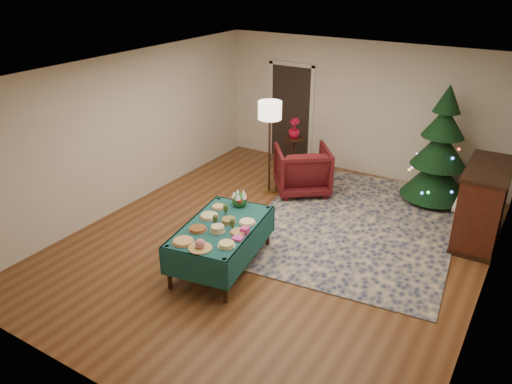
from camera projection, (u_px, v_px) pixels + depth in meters
The scene contains 26 objects.
room_shell at pixel (277, 165), 7.34m from camera, with size 7.00×7.00×7.00m.
doorway at pixel (291, 110), 10.89m from camera, with size 1.08×0.04×2.16m.
rug at pixel (355, 223), 8.50m from camera, with size 3.20×4.20×0.02m, color #121F44.
buffet_table at pixel (221, 234), 7.12m from camera, with size 1.27×1.86×0.67m.
platter_0 at pixel (183, 241), 6.63m from camera, with size 0.31×0.31×0.04m.
platter_1 at pixel (200, 245), 6.47m from camera, with size 0.32×0.32×0.14m.
platter_2 at pixel (226, 245), 6.54m from camera, with size 0.24×0.24×0.06m.
platter_3 at pixel (198, 229), 6.93m from camera, with size 0.27×0.27×0.05m.
platter_4 at pixel (218, 229), 6.88m from camera, with size 0.22×0.22×0.09m.
platter_5 at pixel (238, 232), 6.86m from camera, with size 0.25×0.25×0.04m.
platter_6 at pixel (209, 216), 7.28m from camera, with size 0.29×0.29×0.05m.
platter_7 at pixel (229, 221), 7.13m from camera, with size 0.23×0.23×0.06m.
platter_8 at pixel (247, 222), 7.12m from camera, with size 0.25×0.25×0.04m.
platter_9 at pixel (218, 207), 7.56m from camera, with size 0.22×0.22×0.04m.
goblet_0 at pixel (226, 210), 7.33m from camera, with size 0.07×0.07×0.16m.
goblet_1 at pixel (232, 224), 6.93m from camera, with size 0.07×0.07×0.16m.
goblet_2 at pixel (215, 220), 7.03m from camera, with size 0.07×0.07×0.16m.
napkin_stack at pixel (238, 238), 6.71m from camera, with size 0.13×0.13×0.04m, color #E33FAC.
gift_box at pixel (245, 230), 6.85m from camera, with size 0.11×0.11×0.09m, color #CF398E.
centerpiece at pixel (239, 199), 7.58m from camera, with size 0.24×0.24×0.28m.
armchair at pixel (302, 168), 9.48m from camera, with size 0.97×0.91×1.00m, color #4F1114.
floor_lamp at pixel (270, 116), 9.06m from camera, with size 0.43×0.43×1.78m.
side_table at pixel (293, 154), 10.55m from camera, with size 0.40×0.40×0.71m.
potted_plant at pixel (294, 133), 10.34m from camera, with size 0.24×0.43×0.24m, color red.
christmas_tree at pixel (440, 151), 8.92m from camera, with size 1.58×1.58×2.18m.
piano at pixel (482, 205), 7.79m from camera, with size 0.72×1.46×1.25m.
Camera 1 is at (3.31, -5.97, 4.09)m, focal length 35.00 mm.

